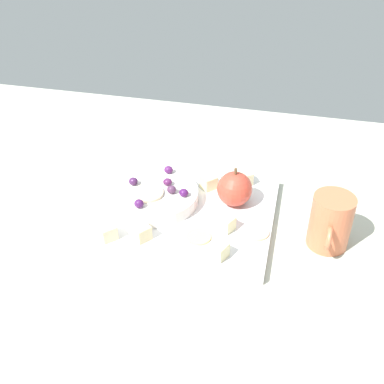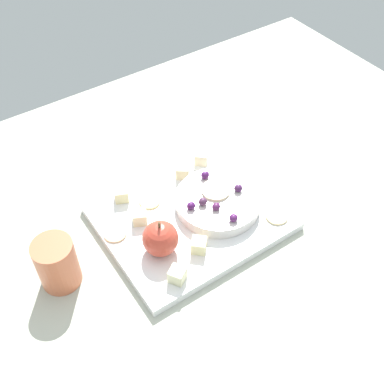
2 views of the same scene
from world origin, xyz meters
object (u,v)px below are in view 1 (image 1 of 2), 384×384
object	(u,v)px
cracker_2	(131,171)
cheese_cube_4	(141,233)
serving_dish	(154,196)
cup	(331,221)
grape_2	(133,181)
cheese_cube_2	(226,223)
apple_whole	(235,189)
cheese_cube_1	(108,232)
grape_1	(184,193)
cheese_cube_3	(245,178)
platter	(182,213)
cheese_cube_5	(209,182)
cracker_1	(199,237)
grape_5	(168,182)
apple_slice_0	(148,193)
grape_3	(170,170)
cheese_cube_0	(219,250)
cracker_0	(257,233)
grape_4	(139,204)
grape_0	(172,190)

from	to	relation	value
cracker_2	cheese_cube_4	bearing A→B (deg)	114.27
serving_dish	cheese_cube_4	bearing A→B (deg)	95.77
cup	grape_2	bearing A→B (deg)	-5.33
cheese_cube_2	grape_2	world-z (taller)	grape_2
apple_whole	cheese_cube_1	distance (cm)	24.58
serving_dish	grape_2	size ratio (longest dim) A/B	9.59
cracker_2	grape_1	size ratio (longest dim) A/B	2.46
cheese_cube_3	platter	bearing A→B (deg)	47.27
cup	cheese_cube_1	bearing A→B (deg)	14.63
cheese_cube_3	grape_1	xyz separation A→B (cm)	(9.87, 10.40, 1.95)
cheese_cube_1	cup	distance (cm)	38.07
cheese_cube_5	cracker_2	world-z (taller)	cheese_cube_5
cheese_cube_5	cracker_1	xyz separation A→B (cm)	(-1.47, 15.20, -1.14)
cheese_cube_4	cup	bearing A→B (deg)	-165.01
cheese_cube_5	cup	size ratio (longest dim) A/B	0.26
cracker_1	cracker_2	xyz separation A→B (cm)	(18.43, -17.30, 0.00)
cracker_1	grape_5	distance (cm)	14.02
cheese_cube_5	apple_slice_0	world-z (taller)	apple_slice_0
grape_2	grape_3	distance (cm)	7.88
cracker_2	grape_2	world-z (taller)	grape_2
cheese_cube_2	cracker_1	size ratio (longest dim) A/B	0.62
cheese_cube_4	grape_5	xyz separation A→B (cm)	(-1.00, -13.17, 1.91)
apple_whole	cheese_cube_0	xyz separation A→B (cm)	(0.04, 15.12, -1.96)
grape_2	grape_3	xyz separation A→B (cm)	(-5.62, -5.51, -0.01)
cheese_cube_0	cheese_cube_1	distance (cm)	19.32
cup	cheese_cube_5	bearing A→B (deg)	-21.88
platter	apple_whole	size ratio (longest dim) A/B	5.15
grape_1	grape_2	distance (cm)	10.34
serving_dish	cheese_cube_0	xyz separation A→B (cm)	(-14.82, 12.27, 0.07)
cheese_cube_5	cracker_1	world-z (taller)	cheese_cube_5
cheese_cube_0	cracker_2	bearing A→B (deg)	-42.99
grape_2	cup	distance (cm)	36.72
cracker_1	grape_5	xyz separation A→B (cm)	(8.52, -10.72, 3.05)
cheese_cube_4	cracker_2	distance (cm)	21.71
cracker_0	cup	xyz separation A→B (cm)	(-12.09, -2.45, 2.91)
cracker_1	apple_slice_0	xyz separation A→B (cm)	(11.18, -6.91, 2.64)
grape_4	cheese_cube_5	bearing A→B (deg)	-129.03
grape_2	apple_whole	bearing A→B (deg)	-173.99
cheese_cube_3	cracker_2	bearing A→B (deg)	2.49
cheese_cube_5	grape_4	xyz separation A→B (cm)	(10.09, 12.44, 2.03)
cheese_cube_0	grape_4	xyz separation A→B (cm)	(15.75, -6.55, 2.03)
grape_4	grape_0	bearing A→B (deg)	-128.67
cheese_cube_3	cracker_1	distance (cm)	19.10
platter	grape_4	bearing A→B (deg)	34.61
platter	cheese_cube_2	world-z (taller)	cheese_cube_2
platter	cracker_2	xyz separation A→B (cm)	(13.48, -9.99, 1.11)
apple_slice_0	cup	size ratio (longest dim) A/B	0.55
apple_whole	cheese_cube_5	size ratio (longest dim) A/B	2.47
grape_1	grape_5	world-z (taller)	same
cheese_cube_2	serving_dish	bearing A→B (deg)	-19.24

